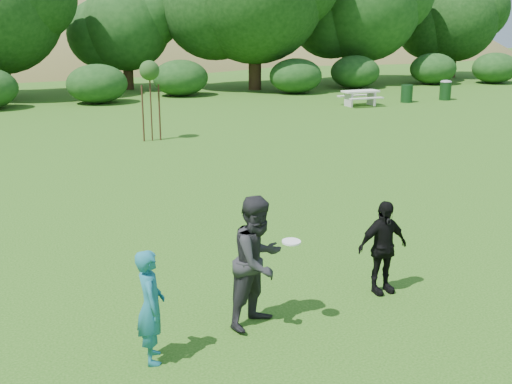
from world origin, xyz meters
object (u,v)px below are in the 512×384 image
player_teal (151,306)px  sapling (149,73)px  picnic_table (360,95)px  player_grey (258,262)px  trash_can_lidded (445,90)px  trash_can_near (407,94)px  player_black (383,247)px

player_teal → sapling: 15.45m
sapling → picnic_table: 12.80m
player_grey → trash_can_lidded: 27.31m
trash_can_near → trash_can_lidded: (2.46, 0.05, 0.09)m
player_grey → player_black: bearing=-22.5°
trash_can_lidded → player_teal: bearing=-135.2°
picnic_table → trash_can_lidded: trash_can_lidded is taller
trash_can_near → trash_can_lidded: trash_can_lidded is taller
player_teal → player_black: 4.03m
picnic_table → trash_can_lidded: 5.36m
sapling → picnic_table: size_ratio=1.58×
player_grey → sapling: 14.71m
player_black → trash_can_lidded: (16.47, 19.56, -0.24)m
player_grey → sapling: size_ratio=0.69×
player_black → sapling: size_ratio=0.55×
player_grey → player_teal: bearing=164.8°
picnic_table → player_teal: bearing=-127.0°
sapling → trash_can_near: bearing=20.0°
player_black → picnic_table: 22.25m
player_teal → picnic_table: 25.05m
player_teal → player_grey: bearing=-67.7°
player_black → trash_can_near: 24.02m
player_teal → trash_can_near: 27.07m
picnic_table → trash_can_lidded: (5.35, 0.29, 0.02)m
player_grey → sapling: bearing=53.3°
player_grey → trash_can_lidded: bearing=17.0°
player_black → sapling: 14.35m
player_grey → player_black: size_ratio=1.26×
player_teal → trash_can_near: size_ratio=1.72×
player_grey → sapling: (1.79, 14.53, 1.44)m
trash_can_near → sapling: sapling is taller
picnic_table → trash_can_lidded: bearing=3.1°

